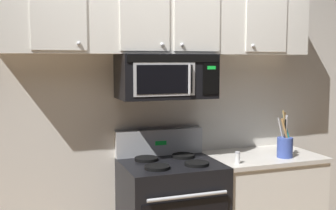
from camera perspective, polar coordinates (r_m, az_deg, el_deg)
back_wall at (r=3.60m, az=-1.60°, el=0.48°), size 5.20×0.10×2.70m
over_range_microwave at (r=3.34m, az=-0.29°, el=3.93°), size 0.76×0.43×0.35m
upper_cabinets at (r=3.39m, az=-0.47°, el=11.57°), size 2.50×0.36×0.55m
counter_segment at (r=3.82m, az=12.60°, el=-13.15°), size 0.93×0.65×0.90m
utensil_crock_blue at (r=3.62m, az=15.61°, el=-5.25°), size 0.13×0.13×0.39m
salt_shaker at (r=3.33m, az=9.43°, el=-7.07°), size 0.04×0.04×0.10m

